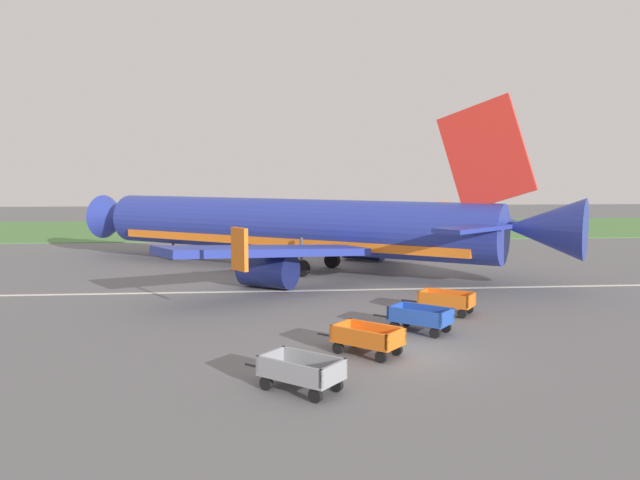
{
  "coord_description": "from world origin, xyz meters",
  "views": [
    {
      "loc": [
        -5.2,
        -22.01,
        6.71
      ],
      "look_at": [
        -2.06,
        14.26,
        2.8
      ],
      "focal_mm": 34.47,
      "sensor_mm": 36.0,
      "label": 1
    }
  ],
  "objects": [
    {
      "name": "apron_stripe",
      "position": [
        0.0,
        12.93,
        0.01
      ],
      "size": [
        120.0,
        0.36,
        0.01
      ],
      "primitive_type": "cube",
      "color": "silver",
      "rests_on": "ground"
    },
    {
      "name": "airplane",
      "position": [
        -2.99,
        20.45,
        3.05
      ],
      "size": [
        33.24,
        28.12,
        11.34
      ],
      "color": "#28389E",
      "rests_on": "ground"
    },
    {
      "name": "grass_strip",
      "position": [
        0.0,
        53.52,
        0.03
      ],
      "size": [
        220.0,
        28.0,
        0.06
      ],
      "primitive_type": "cube",
      "color": "#518442",
      "rests_on": "ground"
    },
    {
      "name": "baggage_cart_second_in_row",
      "position": [
        -1.52,
        0.11,
        0.6
      ],
      "size": [
        3.15,
        2.9,
        1.07
      ],
      "color": "orange",
      "rests_on": "ground"
    },
    {
      "name": "ground_plane",
      "position": [
        0.0,
        0.0,
        0.0
      ],
      "size": [
        220.0,
        220.0,
        0.0
      ],
      "primitive_type": "plane",
      "color": "slate"
    },
    {
      "name": "baggage_cart_nearest",
      "position": [
        -4.2,
        -3.54,
        0.6
      ],
      "size": [
        3.21,
        2.83,
        1.07
      ],
      "color": "gray",
      "rests_on": "ground"
    },
    {
      "name": "baggage_cart_fourth_in_row",
      "position": [
        3.38,
        6.45,
        0.6
      ],
      "size": [
        3.35,
        2.61,
        1.07
      ],
      "color": "orange",
      "rests_on": "ground"
    },
    {
      "name": "baggage_cart_third_in_row",
      "position": [
        1.27,
        3.18,
        0.6
      ],
      "size": [
        3.19,
        2.85,
        1.07
      ],
      "color": "#234CB2",
      "rests_on": "ground"
    }
  ]
}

